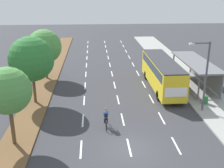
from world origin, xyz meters
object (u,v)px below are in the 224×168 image
object	(u,v)px
median_tree_nearest	(8,91)
median_tree_second	(31,59)
bus_shelter	(197,71)
cyclist	(106,119)
trash_bin	(205,100)
bus	(162,71)
streetlight	(205,72)
median_tree_third	(44,47)

from	to	relation	value
median_tree_nearest	median_tree_second	xyz separation A→B (m)	(0.08, 7.78, 0.29)
bus_shelter	cyclist	size ratio (longest dim) A/B	5.54
trash_bin	bus	bearing A→B (deg)	122.22
bus	streetlight	world-z (taller)	streetlight
streetlight	median_tree_second	bearing A→B (deg)	168.63
bus_shelter	median_tree_third	bearing A→B (deg)	167.79
bus_shelter	bus	xyz separation A→B (m)	(-4.28, -0.53, 0.20)
median_tree_nearest	median_tree_third	xyz separation A→B (m)	(0.04, 15.57, -0.11)
bus	median_tree_nearest	world-z (taller)	median_tree_nearest
cyclist	median_tree_nearest	bearing A→B (deg)	-162.29
bus	cyclist	size ratio (longest dim) A/B	6.20
bus	median_tree_third	size ratio (longest dim) A/B	1.84
bus	trash_bin	size ratio (longest dim) A/B	13.28
median_tree_nearest	median_tree_third	world-z (taller)	median_tree_third
cyclist	median_tree_third	xyz separation A→B (m)	(-6.86, 13.36, 3.35)
bus_shelter	median_tree_nearest	bearing A→B (deg)	-146.95
bus	median_tree_second	bearing A→B (deg)	-166.07
streetlight	trash_bin	xyz separation A→B (m)	(1.03, 1.47, -3.31)
streetlight	bus	bearing A→B (deg)	108.33
trash_bin	bus_shelter	bearing A→B (deg)	79.12
median_tree_second	median_tree_third	bearing A→B (deg)	90.29
median_tree_second	median_tree_third	distance (m)	7.79
bus	median_tree_second	size ratio (longest dim) A/B	1.71
cyclist	median_tree_nearest	xyz separation A→B (m)	(-6.90, -2.20, 3.46)
median_tree_second	cyclist	bearing A→B (deg)	-39.30
median_tree_nearest	cyclist	bearing A→B (deg)	17.71
median_tree_third	bus	bearing A→B (deg)	-17.91
trash_bin	streetlight	bearing A→B (deg)	-125.12
bus_shelter	streetlight	distance (m)	7.65
median_tree_nearest	streetlight	xyz separation A→B (m)	(15.85, 4.61, -0.37)
median_tree_second	bus	bearing A→B (deg)	13.93
bus	bus_shelter	bearing A→B (deg)	7.07
median_tree_nearest	streetlight	size ratio (longest dim) A/B	0.90
streetlight	trash_bin	distance (m)	3.77
median_tree_nearest	median_tree_second	size ratio (longest dim) A/B	0.88
trash_bin	cyclist	bearing A→B (deg)	-158.79
median_tree_nearest	streetlight	world-z (taller)	streetlight
bus	streetlight	bearing A→B (deg)	-71.67
bus_shelter	cyclist	xyz separation A→B (m)	(-11.06, -9.48, -1.08)
median_tree_third	trash_bin	bearing A→B (deg)	-29.39
bus	median_tree_nearest	bearing A→B (deg)	-140.81
bus_shelter	bus	bearing A→B (deg)	-172.93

